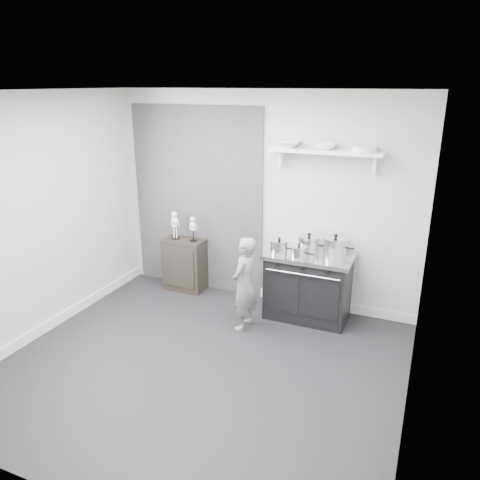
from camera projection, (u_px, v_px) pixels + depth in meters
ground at (200, 365)px, 4.82m from camera, size 4.00×4.00×0.00m
room_shell at (195, 207)px, 4.46m from camera, size 4.02×3.62×2.71m
wall_shelf at (326, 152)px, 5.34m from camera, size 1.30×0.26×0.24m
stove at (308, 285)px, 5.71m from camera, size 1.03×0.64×0.83m
side_cabinet at (185, 264)px, 6.51m from camera, size 0.56×0.33×0.73m
child at (244, 284)px, 5.40m from camera, size 0.30×0.43×1.12m
pot_front_left at (279, 247)px, 5.58m from camera, size 0.30×0.21×0.20m
pot_back_left at (309, 243)px, 5.66m from camera, size 0.35×0.26×0.23m
pot_back_right at (335, 246)px, 5.55m from camera, size 0.37×0.28×0.25m
pot_front_center at (299, 252)px, 5.44m from camera, size 0.28×0.19×0.17m
skeleton_full at (175, 223)px, 6.37m from camera, size 0.13×0.08×0.45m
skeleton_torso at (193, 227)px, 6.27m from camera, size 0.11×0.07×0.40m
bowl_large at (286, 144)px, 5.49m from camera, size 0.33×0.33×0.08m
bowl_small at (325, 146)px, 5.32m from camera, size 0.24×0.24×0.08m
plate_stack at (364, 149)px, 5.16m from camera, size 0.28×0.28×0.06m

